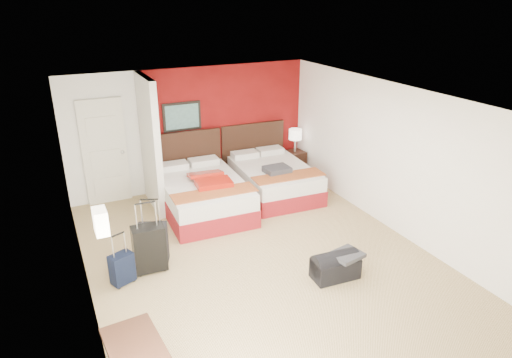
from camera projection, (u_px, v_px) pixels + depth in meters
ground at (261, 259)px, 7.12m from camera, size 6.50×6.50×0.00m
room_walls at (143, 168)px, 7.27m from camera, size 5.02×6.52×2.50m
red_accent_panel at (226, 125)px, 9.64m from camera, size 3.50×0.04×2.50m
partition_wall at (150, 144)px, 8.43m from camera, size 0.12×1.20×2.50m
entry_door at (105, 152)px, 8.71m from camera, size 0.82×0.06×2.05m
bed_left at (203, 196)px, 8.55m from camera, size 1.53×2.13×0.62m
bed_right at (274, 180)px, 9.33m from camera, size 1.47×2.03×0.59m
red_suitcase_open at (209, 179)px, 8.37m from camera, size 0.71×0.92×0.11m
jacket_bundle at (277, 170)px, 8.91m from camera, size 0.49×0.39×0.12m
nightstand at (294, 163)px, 10.30m from camera, size 0.44×0.44×0.56m
table_lamp at (295, 141)px, 10.10m from camera, size 0.36×0.36×0.51m
suitcase_black at (150, 250)px, 6.71m from camera, size 0.48×0.31×0.69m
suitcase_charcoal at (153, 245)px, 6.90m from camera, size 0.49×0.40×0.62m
suitcase_navy at (122, 270)px, 6.44m from camera, size 0.37×0.30×0.44m
duffel_bag at (335, 267)px, 6.61m from camera, size 0.69×0.40×0.34m
jacket_draped at (347, 255)px, 6.55m from camera, size 0.49×0.44×0.06m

